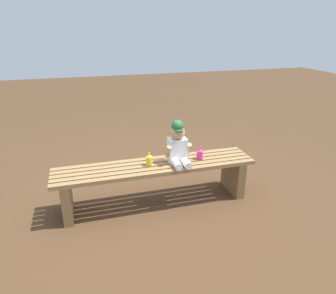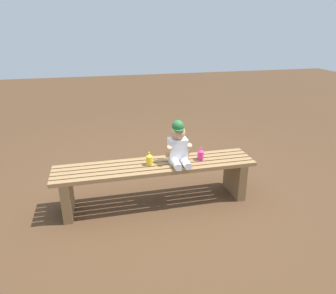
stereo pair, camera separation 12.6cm
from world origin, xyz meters
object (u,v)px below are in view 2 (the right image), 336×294
object	(u,v)px
park_bench	(156,176)
sippy_cup_left	(149,159)
child_figure	(178,145)
sippy_cup_right	(201,154)

from	to	relation	value
park_bench	sippy_cup_left	size ratio (longest dim) A/B	14.95
child_figure	sippy_cup_right	bearing A→B (deg)	3.09
park_bench	child_figure	bearing A→B (deg)	-3.03
child_figure	sippy_cup_left	size ratio (longest dim) A/B	3.26
sippy_cup_left	child_figure	bearing A→B (deg)	-2.57
sippy_cup_left	park_bench	bearing A→B (deg)	-0.94
park_bench	sippy_cup_right	size ratio (longest dim) A/B	14.95
child_figure	sippy_cup_right	world-z (taller)	child_figure
park_bench	sippy_cup_right	world-z (taller)	sippy_cup_right
park_bench	child_figure	size ratio (longest dim) A/B	4.58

